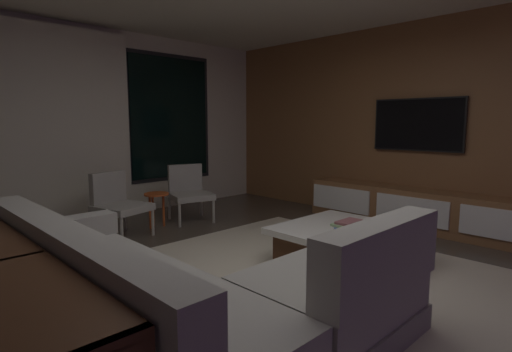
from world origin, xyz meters
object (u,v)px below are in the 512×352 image
sectional_couch (182,300)px  accent_chair_near_window (189,190)px  coffee_table (345,245)px  media_console (422,211)px  mounted_tv (417,125)px  side_stool (156,199)px  book_stack_on_coffee_table (348,226)px  accent_chair_by_curtain (117,201)px  console_table_behind_couch (6,325)px

sectional_couch → accent_chair_near_window: sectional_couch is taller
sectional_couch → coffee_table: sectional_couch is taller
media_console → mounted_tv: mounted_tv is taller
media_console → mounted_tv: 1.13m
accent_chair_near_window → mounted_tv: mounted_tv is taller
sectional_couch → side_stool: sectional_couch is taller
side_stool → media_console: size_ratio=0.15×
book_stack_on_coffee_table → media_console: (1.87, 0.09, -0.16)m
accent_chair_by_curtain → side_stool: size_ratio=1.70×
side_stool → book_stack_on_coffee_table: bearing=-79.0°
coffee_table → book_stack_on_coffee_table: size_ratio=3.94×
accent_chair_by_curtain → console_table_behind_couch: (-1.73, -2.45, -0.02)m
media_console → sectional_couch: bearing=-178.4°
console_table_behind_couch → mounted_tv: bearing=2.1°
book_stack_on_coffee_table → coffee_table: bearing=44.5°
media_console → accent_chair_by_curtain: bearing=139.7°
accent_chair_near_window → accent_chair_by_curtain: bearing=-175.9°
sectional_couch → book_stack_on_coffee_table: size_ratio=8.49×
console_table_behind_couch → accent_chair_near_window: bearing=41.8°
accent_chair_by_curtain → side_stool: 0.55m
console_table_behind_couch → book_stack_on_coffee_table: bearing=-2.4°
mounted_tv → console_table_behind_couch: (-4.83, -0.17, -0.93)m
sectional_couch → accent_chair_near_window: size_ratio=3.21×
sectional_couch → side_stool: bearing=62.3°
media_console → mounted_tv: bearing=47.6°
coffee_table → side_stool: side_stool is taller
mounted_tv → sectional_couch: bearing=-175.6°
coffee_table → side_stool: bearing=103.3°
sectional_couch → media_console: sectional_couch is taller
book_stack_on_coffee_table → side_stool: (-0.50, 2.60, -0.04)m
accent_chair_by_curtain → console_table_behind_couch: accent_chair_by_curtain is taller
accent_chair_by_curtain → mounted_tv: size_ratio=0.65×
coffee_table → media_console: size_ratio=0.37×
accent_chair_near_window → console_table_behind_couch: size_ratio=0.37×
book_stack_on_coffee_table → accent_chair_near_window: size_ratio=0.38×
sectional_couch → side_stool: 2.95m
mounted_tv → media_console: bearing=-132.4°
accent_chair_by_curtain → mounted_tv: 3.95m
accent_chair_by_curtain → console_table_behind_couch: size_ratio=0.37×
book_stack_on_coffee_table → console_table_behind_couch: console_table_behind_couch is taller
accent_chair_near_window → console_table_behind_couch: bearing=-138.2°
side_stool → mounted_tv: mounted_tv is taller
media_console → console_table_behind_couch: size_ratio=1.48×
accent_chair_near_window → accent_chair_by_curtain: (-1.10, -0.08, 0.00)m
book_stack_on_coffee_table → mounted_tv: mounted_tv is taller
accent_chair_by_curtain → side_stool: bearing=3.4°
media_console → console_table_behind_couch: (-4.65, 0.02, 0.17)m
accent_chair_by_curtain → media_console: bearing=-40.3°
sectional_couch → console_table_behind_couch: (-0.91, 0.13, 0.13)m
console_table_behind_couch → coffee_table: bearing=-0.5°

